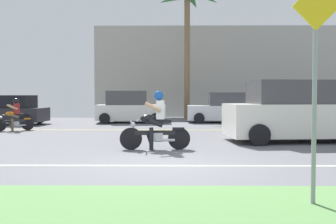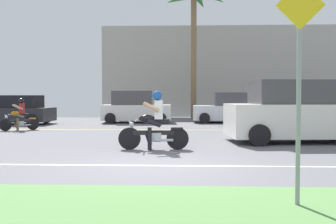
# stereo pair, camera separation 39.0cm
# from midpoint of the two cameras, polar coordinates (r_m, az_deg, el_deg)

# --- Properties ---
(ground) EXTENTS (56.00, 30.00, 0.04)m
(ground) POSITION_cam_midpoint_polar(r_m,az_deg,el_deg) (11.63, -0.78, -5.03)
(ground) COLOR slate
(lane_line_near) EXTENTS (50.40, 0.12, 0.01)m
(lane_line_near) POSITION_cam_midpoint_polar(r_m,az_deg,el_deg) (8.60, -1.29, -7.51)
(lane_line_near) COLOR silver
(lane_line_near) RESTS_ON ground
(lane_line_far) EXTENTS (50.40, 0.12, 0.01)m
(lane_line_far) POSITION_cam_midpoint_polar(r_m,az_deg,el_deg) (17.25, -0.32, -2.52)
(lane_line_far) COLOR yellow
(lane_line_far) RESTS_ON ground
(motorcyclist) EXTENTS (1.91, 0.62, 1.60)m
(motorcyclist) POSITION_cam_midpoint_polar(r_m,az_deg,el_deg) (11.04, -2.75, -1.81)
(motorcyclist) COLOR black
(motorcyclist) RESTS_ON ground
(suv_nearby) EXTENTS (5.18, 2.57, 1.94)m
(suv_nearby) POSITION_cam_midpoint_polar(r_m,az_deg,el_deg) (13.66, 17.83, 0.02)
(suv_nearby) COLOR white
(suv_nearby) RESTS_ON ground
(parked_car_0) EXTENTS (4.19, 2.16, 1.47)m
(parked_car_0) POSITION_cam_midpoint_polar(r_m,az_deg,el_deg) (22.15, -22.20, 0.17)
(parked_car_0) COLOR #232328
(parked_car_0) RESTS_ON ground
(parked_car_1) EXTENTS (3.72, 2.06, 1.70)m
(parked_car_1) POSITION_cam_midpoint_polar(r_m,az_deg,el_deg) (21.87, -5.88, 0.55)
(parked_car_1) COLOR white
(parked_car_1) RESTS_ON ground
(parked_car_2) EXTENTS (4.32, 2.04, 1.61)m
(parked_car_2) POSITION_cam_midpoint_polar(r_m,az_deg,el_deg) (22.14, 7.98, 0.48)
(parked_car_2) COLOR silver
(parked_car_2) RESTS_ON ground
(parked_car_3) EXTENTS (3.87, 2.09, 1.44)m
(parked_car_3) POSITION_cam_midpoint_polar(r_m,az_deg,el_deg) (23.35, 20.71, 0.26)
(parked_car_3) COLOR navy
(parked_car_3) RESTS_ON ground
(palm_tree_0) EXTENTS (3.96, 4.06, 8.30)m
(palm_tree_0) POSITION_cam_midpoint_polar(r_m,az_deg,el_deg) (25.44, 2.24, 15.01)
(palm_tree_0) COLOR brown
(palm_tree_0) RESTS_ON ground
(motorcyclist_distant) EXTENTS (1.41, 0.92, 1.35)m
(motorcyclist_distant) POSITION_cam_midpoint_polar(r_m,az_deg,el_deg) (18.06, -21.27, -0.66)
(motorcyclist_distant) COLOR black
(motorcyclist_distant) RESTS_ON ground
(street_sign) EXTENTS (0.62, 0.06, 2.93)m
(street_sign) POSITION_cam_midpoint_polar(r_m,az_deg,el_deg) (5.56, 17.97, 5.22)
(street_sign) COLOR gray
(street_sign) RESTS_ON ground
(building_far) EXTENTS (18.52, 4.00, 6.14)m
(building_far) POSITION_cam_midpoint_polar(r_m,az_deg,el_deg) (29.82, 7.96, 5.42)
(building_far) COLOR #A8A399
(building_far) RESTS_ON ground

